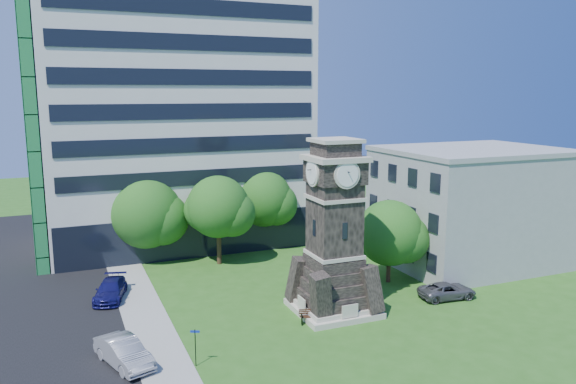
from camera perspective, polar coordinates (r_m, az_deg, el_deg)
name	(u,v)px	position (r m, az deg, el deg)	size (l,w,h in m)	color
ground	(306,328)	(37.91, 1.85, -13.68)	(160.00, 160.00, 0.00)	#275919
sidewalk	(147,322)	(39.93, -14.11, -12.68)	(3.00, 70.00, 0.06)	gray
street	(7,343)	(39.81, -26.64, -13.59)	(14.00, 80.00, 0.02)	black
clock_tower	(334,239)	(39.10, 4.71, -4.76)	(5.40, 5.40, 12.22)	#B7B2A0
office_tall	(173,103)	(58.51, -11.62, 8.86)	(26.20, 15.11, 28.60)	silver
office_low	(471,205)	(53.35, 18.12, -1.30)	(15.20, 12.20, 10.40)	#989B9E
car_street_mid	(124,352)	(34.32, -16.35, -15.35)	(1.64, 4.69, 1.55)	gray
car_street_north	(111,290)	(44.64, -17.59, -9.47)	(1.95, 4.80, 1.39)	#131252
car_east_lot	(447,291)	(44.38, 15.87, -9.62)	(2.00, 4.35, 1.21)	#505056
park_bench	(313,315)	(38.67, 2.52, -12.42)	(1.75, 0.47, 0.91)	black
street_sign	(195,343)	(33.07, -9.40, -14.91)	(0.53, 0.05, 2.20)	black
tree_nw	(147,215)	(52.45, -14.11, -2.26)	(7.12, 6.47, 7.75)	#332114
tree_nc	(219,209)	(50.26, -7.02, -1.73)	(6.11, 5.56, 8.04)	#332114
tree_ne	(264,200)	(55.03, -2.45, -0.84)	(6.18, 5.62, 7.86)	#332114
tree_east	(390,235)	(46.09, 10.36, -4.30)	(5.87, 5.34, 6.79)	#332114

